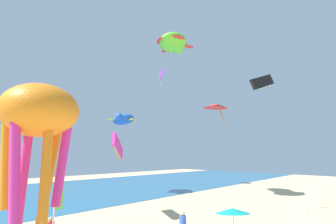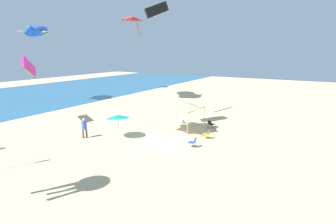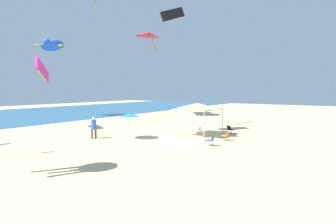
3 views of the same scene
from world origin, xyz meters
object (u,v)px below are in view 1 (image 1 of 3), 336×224
Objects in this scene: banner_flag at (54,224)px; kite_delta_red at (216,106)px; kite_parafoil_magenta at (118,147)px; kite_diamond_purple at (161,75)px; person_kite_handler at (183,224)px; beach_umbrella at (233,211)px; kite_parafoil_black at (262,82)px; kite_turtle_lime at (173,43)px; canopy_tent at (325,198)px; kite_octopus_orange at (40,119)px; kite_turtle_blue at (123,120)px.

banner_flag is 1.08× the size of kite_delta_red.
kite_parafoil_magenta is 0.79× the size of kite_diamond_purple.
person_kite_handler is 9.40m from kite_parafoil_magenta.
kite_parafoil_magenta is (0.25, 7.95, 5.01)m from person_kite_handler.
kite_parafoil_black is (7.30, 0.47, 10.00)m from beach_umbrella.
kite_turtle_lime is at bearing 61.90° from person_kite_handler.
canopy_tent is 16.16m from kite_parafoil_magenta.
banner_flag is (-9.54, 2.78, 0.57)m from beach_umbrella.
kite_turtle_lime is (1.27, 12.32, 8.68)m from kite_parafoil_black.
kite_diamond_purple is at bearing 66.70° from canopy_tent.
beach_umbrella is 0.59× the size of kite_octopus_orange.
kite_turtle_lime reaches higher than kite_parafoil_magenta.
kite_parafoil_magenta is 0.76× the size of kite_delta_red.
kite_delta_red is at bearing -121.43° from kite_parafoil_black.
kite_parafoil_magenta reaches higher than canopy_tent.
kite_turtle_lime reaches higher than canopy_tent.
kite_octopus_orange is at bearing 13.13° from kite_turtle_blue.
kite_delta_red is at bearing -40.57° from kite_parafoil_magenta.
canopy_tent is at bearing -25.70° from banner_flag.
kite_octopus_orange is (-16.43, 2.46, 3.55)m from canopy_tent.
kite_parafoil_magenta is 19.80m from kite_delta_red.
kite_turtle_blue is (1.92, 25.14, 7.98)m from canopy_tent.
kite_octopus_orange is at bearing -117.63° from banner_flag.
banner_flag is 37.57m from kite_diamond_purple.
beach_umbrella is at bearing -148.93° from kite_octopus_orange.
beach_umbrella is at bearing -16.24° from banner_flag.
beach_umbrella is at bearing 37.59° from kite_delta_red.
canopy_tent is 1.05× the size of kite_parafoil_black.
kite_diamond_purple reaches higher than banner_flag.
banner_flag is 30.05m from kite_delta_red.
beach_umbrella is at bearing 138.86° from canopy_tent.
canopy_tent is 16.99m from kite_octopus_orange.
beach_umbrella is 0.68× the size of kite_parafoil_black.
person_kite_handler is 24.31m from kite_turtle_lime.
kite_turtle_blue is 1.49× the size of kite_parafoil_black.
kite_parafoil_black reaches higher than kite_turtle_blue.
kite_turtle_lime is (18.11, 10.01, 18.10)m from banner_flag.
kite_octopus_orange is at bearing 171.47° from canopy_tent.
banner_flag is at bearing 10.86° from kite_turtle_blue.
kite_turtle_lime is at bearing -86.31° from kite_parafoil_black.
kite_parafoil_magenta is (-1.35, 10.59, 4.08)m from beach_umbrella.
kite_turtle_blue reaches higher than person_kite_handler.
beach_umbrella is 0.45× the size of kite_turtle_blue.
kite_turtle_blue is (8.14, 18.46, 9.56)m from person_kite_handler.
kite_delta_red is (26.71, 9.03, 10.40)m from banner_flag.
beach_umbrella is 0.39× the size of kite_turtle_lime.
kite_parafoil_black is 15.12m from kite_turtle_lime.
kite_delta_red is (18.77, 9.16, 11.90)m from person_kite_handler.
kite_delta_red reaches higher than kite_octopus_orange.
person_kite_handler is 12.18m from kite_octopus_orange.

